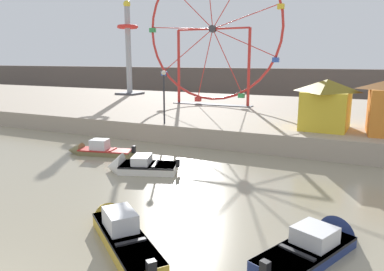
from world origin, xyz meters
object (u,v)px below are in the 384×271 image
at_px(motorboat_mustard_yellow, 118,229).
at_px(ferris_wheel_red_frame, 213,31).
at_px(promenade_lamp_near, 164,89).
at_px(motorboat_white_red_stripe, 135,166).
at_px(motorboat_olive_wood, 95,150).
at_px(carnival_booth_yellow_awning, 326,103).
at_px(motorboat_navy_blue, 322,242).
at_px(drop_tower_steel_tower, 128,49).

distance_m(motorboat_mustard_yellow, ferris_wheel_red_frame, 27.35).
distance_m(ferris_wheel_red_frame, promenade_lamp_near, 12.65).
bearing_deg(motorboat_mustard_yellow, ferris_wheel_red_frame, -36.65).
bearing_deg(ferris_wheel_red_frame, promenade_lamp_near, -84.59).
bearing_deg(motorboat_mustard_yellow, motorboat_white_red_stripe, -22.45).
relative_size(motorboat_olive_wood, carnival_booth_yellow_awning, 1.20).
bearing_deg(carnival_booth_yellow_awning, promenade_lamp_near, -162.98).
bearing_deg(motorboat_navy_blue, motorboat_white_red_stripe, 89.73).
bearing_deg(motorboat_olive_wood, ferris_wheel_red_frame, -105.47).
relative_size(motorboat_white_red_stripe, drop_tower_steel_tower, 0.34).
bearing_deg(promenade_lamp_near, motorboat_mustard_yellow, -66.60).
distance_m(motorboat_navy_blue, drop_tower_steel_tower, 40.33).
relative_size(motorboat_navy_blue, drop_tower_steel_tower, 0.41).
height_order(motorboat_olive_wood, carnival_booth_yellow_awning, carnival_booth_yellow_awning).
xyz_separation_m(motorboat_white_red_stripe, ferris_wheel_red_frame, (-3.28, 18.73, 8.21)).
height_order(motorboat_mustard_yellow, ferris_wheel_red_frame, ferris_wheel_red_frame).
relative_size(motorboat_white_red_stripe, promenade_lamp_near, 1.07).
xyz_separation_m(motorboat_mustard_yellow, ferris_wheel_red_frame, (-6.94, 25.17, 8.15)).
height_order(drop_tower_steel_tower, carnival_booth_yellow_awning, drop_tower_steel_tower).
bearing_deg(drop_tower_steel_tower, motorboat_olive_wood, -60.09).
distance_m(motorboat_mustard_yellow, promenade_lamp_near, 15.08).
relative_size(motorboat_olive_wood, ferris_wheel_red_frame, 0.32).
height_order(motorboat_white_red_stripe, motorboat_olive_wood, motorboat_olive_wood).
relative_size(motorboat_navy_blue, promenade_lamp_near, 1.28).
bearing_deg(drop_tower_steel_tower, carnival_booth_yellow_awning, -30.21).
distance_m(motorboat_navy_blue, motorboat_mustard_yellow, 6.52).
xyz_separation_m(motorboat_olive_wood, carnival_booth_yellow_awning, (12.63, 7.76, 2.72)).
bearing_deg(drop_tower_steel_tower, promenade_lamp_near, -49.36).
height_order(motorboat_navy_blue, motorboat_white_red_stripe, motorboat_white_red_stripe).
height_order(motorboat_olive_wood, promenade_lamp_near, promenade_lamp_near).
bearing_deg(carnival_booth_yellow_awning, motorboat_olive_wood, -145.55).
bearing_deg(ferris_wheel_red_frame, motorboat_olive_wood, -93.24).
relative_size(motorboat_mustard_yellow, ferris_wheel_red_frame, 0.35).
height_order(motorboat_mustard_yellow, promenade_lamp_near, promenade_lamp_near).
bearing_deg(motorboat_white_red_stripe, motorboat_olive_wood, -43.94).
relative_size(motorboat_navy_blue, motorboat_olive_wood, 1.05).
bearing_deg(motorboat_mustard_yellow, carnival_booth_yellow_awning, -68.42).
relative_size(motorboat_white_red_stripe, motorboat_olive_wood, 0.88).
xyz_separation_m(motorboat_navy_blue, motorboat_white_red_stripe, (-9.84, 4.35, 0.02)).
relative_size(motorboat_mustard_yellow, carnival_booth_yellow_awning, 1.32).
distance_m(ferris_wheel_red_frame, drop_tower_steel_tower, 15.30).
height_order(motorboat_mustard_yellow, motorboat_olive_wood, motorboat_mustard_yellow).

